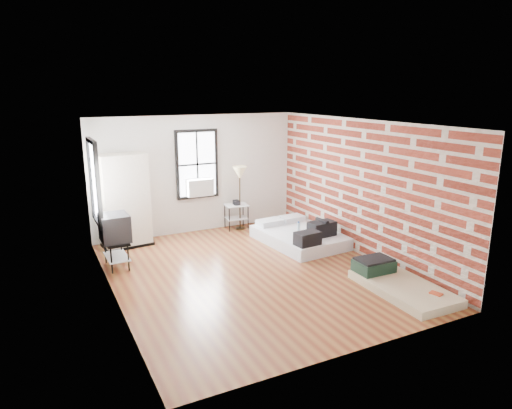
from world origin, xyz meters
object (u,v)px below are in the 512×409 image
mattress_bare (396,282)px  side_table (236,209)px  mattress_main (301,236)px  tv_stand (115,229)px  wardrobe (125,201)px  floor_lamp (240,176)px

mattress_bare → side_table: size_ratio=2.56×
mattress_main → tv_stand: tv_stand is taller
wardrobe → tv_stand: bearing=-116.9°
side_table → floor_lamp: (0.07, -0.07, 0.85)m
mattress_main → wardrobe: wardrobe is taller
wardrobe → side_table: size_ratio=2.82×
wardrobe → tv_stand: 1.28m
mattress_bare → side_table: bearing=104.4°
mattress_main → side_table: side_table is taller
mattress_bare → side_table: 4.60m
mattress_bare → wardrobe: size_ratio=0.91×
floor_lamp → tv_stand: floor_lamp is taller
floor_lamp → mattress_main: bearing=-63.8°
wardrobe → tv_stand: size_ratio=1.93×
mattress_main → mattress_bare: bearing=-91.0°
wardrobe → tv_stand: wardrobe is taller
side_table → tv_stand: bearing=-158.2°
mattress_bare → floor_lamp: (-0.97, 4.39, 1.22)m
mattress_bare → floor_lamp: bearing=103.7°
mattress_bare → tv_stand: 5.29m
mattress_main → tv_stand: (-3.96, 0.41, 0.58)m
mattress_main → side_table: 1.89m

